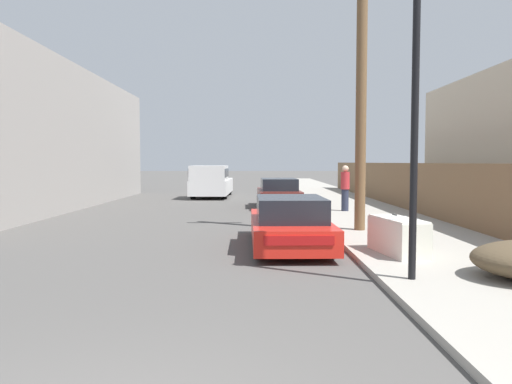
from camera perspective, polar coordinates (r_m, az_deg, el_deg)
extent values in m
cube|color=#9E998E|center=(26.91, 8.92, -0.78)|extent=(4.20, 63.00, 0.12)
cube|color=silver|center=(10.78, 15.97, -4.92)|extent=(0.91, 1.76, 0.72)
cube|color=white|center=(10.73, 16.01, -2.95)|extent=(0.88, 1.69, 0.03)
cube|color=#333335|center=(11.27, 15.65, -2.51)|extent=(0.06, 0.20, 0.02)
cube|color=gray|center=(10.97, 15.40, -2.71)|extent=(0.65, 0.18, 0.01)
cube|color=gray|center=(10.51, 16.61, -3.00)|extent=(0.65, 0.18, 0.01)
cube|color=red|center=(12.02, 3.84, -4.24)|extent=(1.85, 4.72, 0.53)
cube|color=black|center=(11.54, 4.03, -1.89)|extent=(1.55, 2.28, 0.53)
cube|color=#B21414|center=(9.68, 5.03, -5.55)|extent=(1.37, 0.06, 0.19)
cylinder|color=black|center=(13.44, 0.09, -3.78)|extent=(0.21, 0.67, 0.67)
cylinder|color=black|center=(13.55, 6.52, -3.74)|extent=(0.21, 0.67, 0.67)
cylinder|color=black|center=(10.56, 0.39, -5.76)|extent=(0.21, 0.67, 0.67)
cylinder|color=black|center=(10.70, 8.57, -5.67)|extent=(0.21, 0.67, 0.67)
cube|color=#5B1E19|center=(22.29, 2.67, -0.57)|extent=(1.90, 4.21, 0.65)
cube|color=black|center=(22.09, 2.71, 0.90)|extent=(1.59, 2.37, 0.51)
cube|color=#B21414|center=(20.20, 3.11, -0.67)|extent=(1.39, 0.07, 0.23)
cylinder|color=black|center=(23.54, 0.57, -0.74)|extent=(0.22, 0.62, 0.61)
cylinder|color=black|center=(23.65, 4.30, -0.73)|extent=(0.22, 0.62, 0.61)
cylinder|color=black|center=(20.97, 0.83, -1.25)|extent=(0.22, 0.62, 0.61)
cylinder|color=black|center=(21.09, 5.01, -1.24)|extent=(0.22, 0.62, 0.61)
cube|color=silver|center=(29.13, -4.93, 0.66)|extent=(2.12, 5.89, 0.80)
cube|color=silver|center=(27.50, -5.28, 2.18)|extent=(1.95, 2.67, 0.82)
cube|color=black|center=(27.50, -5.28, 2.22)|extent=(1.99, 2.61, 0.45)
cylinder|color=black|center=(27.26, -3.53, 0.07)|extent=(0.27, 0.85, 0.84)
cylinder|color=black|center=(27.45, -7.09, 0.07)|extent=(0.27, 0.85, 0.84)
cylinder|color=black|center=(30.88, -3.00, 0.46)|extent=(0.27, 0.85, 0.84)
cylinder|color=black|center=(31.04, -6.15, 0.47)|extent=(0.27, 0.85, 0.84)
cylinder|color=brown|center=(14.40, 12.04, 12.36)|extent=(0.30, 0.30, 8.31)
cylinder|color=black|center=(8.42, 17.75, 6.65)|extent=(0.12, 0.12, 4.80)
cube|color=brown|center=(19.91, 17.88, 0.48)|extent=(0.08, 35.73, 1.87)
cube|color=gray|center=(24.33, -26.86, 5.50)|extent=(7.00, 21.08, 6.10)
cylinder|color=#282D42|center=(19.74, 10.22, -0.91)|extent=(0.28, 0.28, 0.85)
cylinder|color=#B72D33|center=(19.70, 10.25, 1.30)|extent=(0.34, 0.34, 0.67)
sphere|color=#DBB293|center=(19.69, 10.26, 2.64)|extent=(0.25, 0.25, 0.25)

